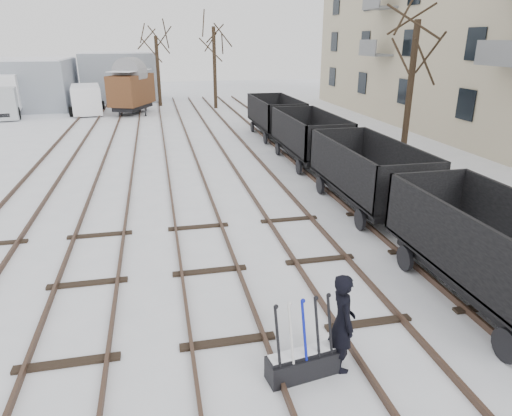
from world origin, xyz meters
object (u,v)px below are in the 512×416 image
(ground_frame, at_px, (303,362))
(lorry, at_px, (3,95))
(worker, at_px, (343,322))
(freight_wagon_a, at_px, (493,268))
(box_van_wagon, at_px, (131,89))
(panel_van, at_px, (86,99))

(ground_frame, bearing_deg, lorry, 103.37)
(worker, bearing_deg, freight_wagon_a, -68.85)
(freight_wagon_a, relative_size, lorry, 0.81)
(lorry, bearing_deg, worker, -75.91)
(worker, distance_m, lorry, 35.85)
(freight_wagon_a, bearing_deg, box_van_wagon, 106.09)
(box_van_wagon, bearing_deg, panel_van, -172.71)
(panel_van, bearing_deg, box_van_wagon, -23.11)
(ground_frame, relative_size, box_van_wagon, 0.30)
(box_van_wagon, bearing_deg, freight_wagon_a, -50.93)
(ground_frame, height_order, lorry, lorry)
(ground_frame, bearing_deg, freight_wagon_a, 7.17)
(ground_frame, height_order, box_van_wagon, box_van_wagon)
(ground_frame, bearing_deg, worker, -1.41)
(ground_frame, distance_m, worker, 1.00)
(box_van_wagon, xyz_separation_m, lorry, (-9.63, 1.07, -0.36))
(freight_wagon_a, bearing_deg, panel_van, 111.46)
(freight_wagon_a, height_order, box_van_wagon, box_van_wagon)
(freight_wagon_a, distance_m, box_van_wagon, 31.74)
(worker, height_order, panel_van, panel_van)
(box_van_wagon, height_order, panel_van, box_van_wagon)
(worker, xyz_separation_m, panel_van, (-8.28, 32.79, 0.19))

